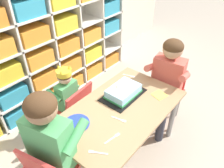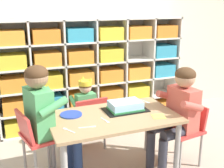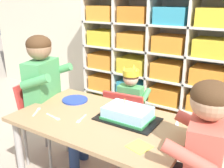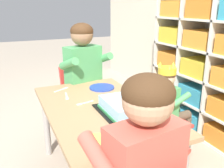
% 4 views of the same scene
% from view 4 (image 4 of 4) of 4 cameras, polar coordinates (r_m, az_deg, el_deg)
% --- Properties ---
extents(activity_table, '(1.14, 0.68, 0.59)m').
position_cam_4_polar(activity_table, '(1.63, -2.76, -7.78)').
color(activity_table, '#A37F56').
rests_on(activity_table, ground).
extents(classroom_chair_blue, '(0.41, 0.36, 0.62)m').
position_cam_4_polar(classroom_chair_blue, '(1.98, 10.57, -7.91)').
color(classroom_chair_blue, red).
rests_on(classroom_chair_blue, ground).
extents(child_with_crown, '(0.31, 0.31, 0.81)m').
position_cam_4_polar(child_with_crown, '(2.00, 13.16, -3.69)').
color(child_with_crown, '#4C9E5B').
rests_on(child_with_crown, ground).
extents(classroom_chair_adult_side, '(0.37, 0.41, 0.70)m').
position_cam_4_polar(classroom_chair_adult_side, '(2.27, -7.11, -1.97)').
color(classroom_chair_adult_side, red).
rests_on(classroom_chair_adult_side, ground).
extents(adult_helper_seated, '(0.47, 0.45, 1.08)m').
position_cam_4_polar(adult_helper_seated, '(2.11, -5.82, 2.93)').
color(adult_helper_seated, '#4C9E5B').
rests_on(adult_helper_seated, ground).
extents(guest_at_table_side, '(0.45, 0.44, 0.99)m').
position_cam_4_polar(guest_at_table_side, '(1.06, 5.48, -17.56)').
color(guest_at_table_side, '#D15647').
rests_on(guest_at_table_side, ground).
extents(birthday_cake_on_tray, '(0.40, 0.25, 0.12)m').
position_cam_4_polar(birthday_cake_on_tray, '(1.48, 2.54, -5.70)').
color(birthday_cake_on_tray, black).
rests_on(birthday_cake_on_tray, activity_table).
extents(paper_plate_stack, '(0.20, 0.20, 0.01)m').
position_cam_4_polar(paper_plate_stack, '(1.95, -2.38, -0.81)').
color(paper_plate_stack, '#233DA3').
rests_on(paper_plate_stack, activity_table).
extents(paper_napkin_square, '(0.14, 0.14, 0.00)m').
position_cam_4_polar(paper_napkin_square, '(1.24, -3.63, -12.68)').
color(paper_napkin_square, '#F4DB4C').
rests_on(paper_napkin_square, activity_table).
extents(fork_by_napkin, '(0.14, 0.04, 0.00)m').
position_cam_4_polar(fork_by_napkin, '(1.80, -10.52, -2.84)').
color(fork_by_napkin, white).
rests_on(fork_by_napkin, activity_table).
extents(fork_at_table_front_edge, '(0.05, 0.12, 0.00)m').
position_cam_4_polar(fork_at_table_front_edge, '(1.35, 13.50, -10.44)').
color(fork_at_table_front_edge, white).
rests_on(fork_at_table_front_edge, activity_table).
extents(fork_scattered_mid_table, '(0.04, 0.13, 0.00)m').
position_cam_4_polar(fork_scattered_mid_table, '(1.66, -6.54, -4.43)').
color(fork_scattered_mid_table, white).
rests_on(fork_scattered_mid_table, activity_table).
extents(fork_beside_plate_stack, '(0.08, 0.13, 0.00)m').
position_cam_4_polar(fork_beside_plate_stack, '(1.96, -11.59, -1.23)').
color(fork_beside_plate_stack, white).
rests_on(fork_beside_plate_stack, activity_table).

